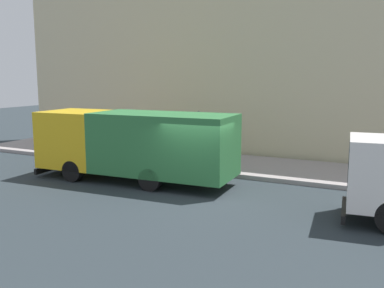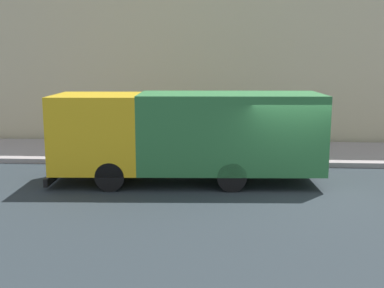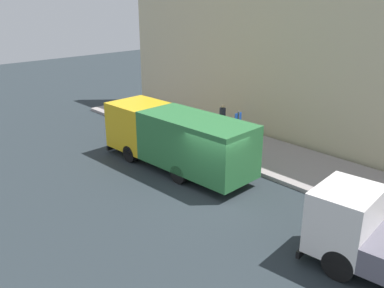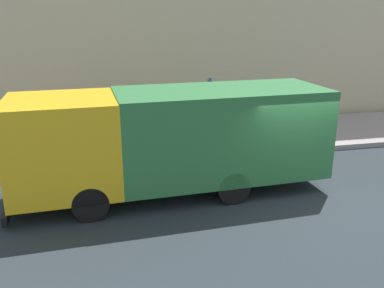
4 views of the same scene
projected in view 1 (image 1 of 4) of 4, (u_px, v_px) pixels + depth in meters
name	position (u px, v px, depth m)	size (l,w,h in m)	color
ground	(197.00, 196.00, 14.90)	(80.00, 80.00, 0.00)	#273035
sidewalk	(246.00, 166.00, 19.41)	(4.23, 30.00, 0.18)	#9B9291
building_facade	(265.00, 52.00, 20.90)	(0.50, 30.00, 10.51)	beige
large_utility_truck	(134.00, 142.00, 16.74)	(2.76, 8.21, 2.73)	gold
pedestrian_walking	(161.00, 135.00, 21.75)	(0.47, 0.47, 1.79)	#443A5A
pedestrian_standing	(190.00, 144.00, 19.45)	(0.48, 0.48, 1.68)	black
street_sign_post	(198.00, 135.00, 18.17)	(0.44, 0.08, 2.48)	#4C5156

